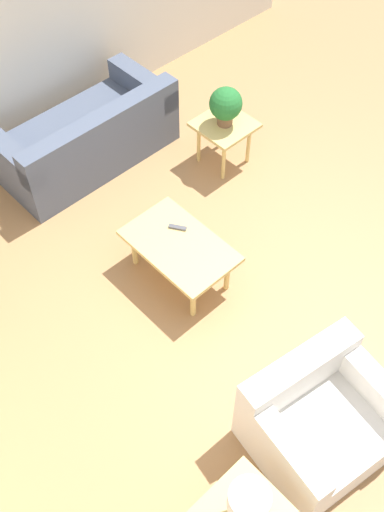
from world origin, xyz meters
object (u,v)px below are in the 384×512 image
at_px(armchair, 318,419).
at_px(coffee_table, 180,248).
at_px(potted_plant, 226,105).
at_px(side_table_plant, 224,129).
at_px(table_lamp, 248,504).
at_px(sofa, 87,138).

distance_m(armchair, coffee_table, 1.84).
bearing_deg(armchair, potted_plant, 66.83).
bearing_deg(side_table_plant, table_lamp, 136.75).
height_order(sofa, side_table_plant, sofa).
relative_size(sofa, coffee_table, 1.89).
bearing_deg(table_lamp, potted_plant, -43.25).
relative_size(side_table_plant, potted_plant, 1.32).
bearing_deg(coffee_table, sofa, -10.80).
xyz_separation_m(armchair, table_lamp, (-0.12, 0.92, 0.48)).
relative_size(armchair, table_lamp, 2.53).
distance_m(sofa, armchair, 3.68).
bearing_deg(side_table_plant, sofa, 45.53).
relative_size(armchair, coffee_table, 1.12).
relative_size(side_table_plant, table_lamp, 1.26).
height_order(coffee_table, potted_plant, potted_plant).
xyz_separation_m(sofa, potted_plant, (-1.00, -1.02, 0.45)).
bearing_deg(sofa, potted_plant, 135.23).
xyz_separation_m(armchair, side_table_plant, (2.62, -1.66, 0.13)).
relative_size(coffee_table, potted_plant, 2.39).
distance_m(sofa, table_lamp, 4.09).
distance_m(coffee_table, side_table_plant, 1.59).
height_order(potted_plant, table_lamp, table_lamp).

